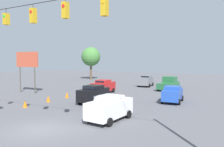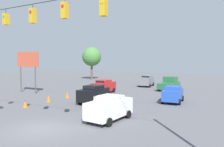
% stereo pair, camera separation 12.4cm
% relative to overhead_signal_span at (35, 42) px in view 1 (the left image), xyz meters
% --- Properties ---
extents(ground_plane, '(140.00, 140.00, 0.00)m').
position_rel_overhead_signal_span_xyz_m(ground_plane, '(0.11, -0.47, -5.87)').
color(ground_plane, '#56565B').
extents(overhead_signal_span, '(23.38, 0.38, 8.92)m').
position_rel_overhead_signal_span_xyz_m(overhead_signal_span, '(0.00, 0.00, 0.00)').
color(overhead_signal_span, '#4C473D').
rests_on(overhead_signal_span, ground_plane).
extents(sedan_black_withflow_mid, '(2.07, 3.95, 1.96)m').
position_rel_overhead_signal_span_xyz_m(sedan_black_withflow_mid, '(1.93, -9.85, -4.84)').
color(sedan_black_withflow_mid, black).
rests_on(sedan_black_withflow_mid, ground_plane).
extents(sedan_blue_oncoming_far, '(2.19, 3.92, 1.82)m').
position_rel_overhead_signal_span_xyz_m(sedan_blue_oncoming_far, '(-5.65, -14.41, -4.92)').
color(sedan_blue_oncoming_far, '#234CB2').
rests_on(sedan_blue_oncoming_far, ground_plane).
extents(sedan_white_crossing_near, '(2.38, 4.39, 1.95)m').
position_rel_overhead_signal_span_xyz_m(sedan_white_crossing_near, '(-2.98, -4.62, -4.85)').
color(sedan_white_crossing_near, silver).
rests_on(sedan_white_crossing_near, ground_plane).
extents(pickup_truck_green_oncoming_deep, '(2.64, 5.25, 2.12)m').
position_rel_overhead_signal_span_xyz_m(pickup_truck_green_oncoming_deep, '(-2.83, -24.30, -4.89)').
color(pickup_truck_green_oncoming_deep, '#236038').
rests_on(pickup_truck_green_oncoming_deep, ground_plane).
extents(sedan_grey_withflow_deep, '(2.31, 4.23, 2.00)m').
position_rel_overhead_signal_span_xyz_m(sedan_grey_withflow_deep, '(2.00, -27.34, -4.83)').
color(sedan_grey_withflow_deep, slate).
rests_on(sedan_grey_withflow_deep, ground_plane).
extents(sedan_red_withflow_far, '(1.99, 4.28, 1.92)m').
position_rel_overhead_signal_span_xyz_m(sedan_red_withflow_far, '(4.61, -16.51, -4.87)').
color(sedan_red_withflow_far, red).
rests_on(sedan_red_withflow_far, ground_plane).
extents(traffic_cone_nearest, '(0.44, 0.44, 0.75)m').
position_rel_overhead_signal_span_xyz_m(traffic_cone_nearest, '(6.73, -4.72, -5.49)').
color(traffic_cone_nearest, orange).
rests_on(traffic_cone_nearest, ground_plane).
extents(traffic_cone_second, '(0.44, 0.44, 0.75)m').
position_rel_overhead_signal_span_xyz_m(traffic_cone_second, '(6.76, -7.93, -5.49)').
color(traffic_cone_second, orange).
rests_on(traffic_cone_second, ground_plane).
extents(traffic_cone_third, '(0.44, 0.44, 0.75)m').
position_rel_overhead_signal_span_xyz_m(traffic_cone_third, '(6.72, -11.10, -5.49)').
color(traffic_cone_third, orange).
rests_on(traffic_cone_third, ground_plane).
extents(traffic_cone_fourth, '(0.44, 0.44, 0.75)m').
position_rel_overhead_signal_span_xyz_m(traffic_cone_fourth, '(6.61, -14.20, -5.49)').
color(traffic_cone_fourth, orange).
rests_on(traffic_cone_fourth, ground_plane).
extents(traffic_cone_fifth, '(0.44, 0.44, 0.75)m').
position_rel_overhead_signal_span_xyz_m(traffic_cone_fifth, '(6.65, -17.45, -5.49)').
color(traffic_cone_fifth, orange).
rests_on(traffic_cone_fifth, ground_plane).
extents(roadside_billboard, '(4.33, 0.16, 5.92)m').
position_rel_overhead_signal_span_xyz_m(roadside_billboard, '(14.55, -11.75, -1.46)').
color(roadside_billboard, '#4C473D').
rests_on(roadside_billboard, ground_plane).
extents(tree_horizon_left, '(4.69, 4.69, 7.96)m').
position_rel_overhead_signal_span_xyz_m(tree_horizon_left, '(18.99, -34.91, -0.29)').
color(tree_horizon_left, brown).
rests_on(tree_horizon_left, ground_plane).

